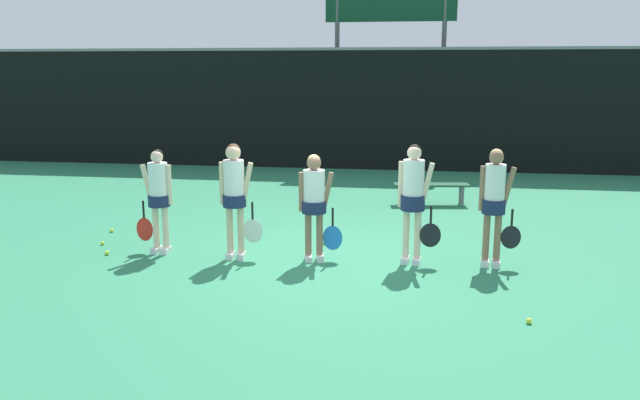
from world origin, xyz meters
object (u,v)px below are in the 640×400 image
Objects in this scene: player_1 at (235,191)px; tennis_ball_5 at (112,231)px; bench_courtside at (431,187)px; player_2 at (315,199)px; tennis_ball_3 at (529,321)px; player_0 at (158,193)px; player_3 at (414,194)px; tennis_ball_2 at (103,243)px; tennis_ball_4 at (325,243)px; scoreboard at (391,15)px; tennis_ball_0 at (308,224)px; player_4 at (495,198)px; tennis_ball_1 at (107,253)px.

tennis_ball_5 is at bearing 151.72° from player_1.
bench_courtside reaches higher than tennis_ball_5.
tennis_ball_3 is at bearing -47.60° from player_2.
player_0 is 24.82× the size of tennis_ball_5.
bench_courtside is at bearing 29.42° from tennis_ball_5.
player_1 is 26.18× the size of tennis_ball_3.
player_3 is 5.21m from tennis_ball_2.
tennis_ball_4 is at bearing 133.85° from tennis_ball_3.
scoreboard is at bearing 62.74° from tennis_ball_5.
tennis_ball_2 is at bearing 169.66° from player_0.
tennis_ball_0 is (-1.14, -7.81, -4.39)m from scoreboard.
player_3 is at bearing -1.63° from player_1.
tennis_ball_0 and tennis_ball_4 have the same top height.
player_3 reaches higher than player_2.
player_2 reaches higher than tennis_ball_2.
player_4 is at bearing -9.00° from player_2.
player_2 is 3.61m from tennis_ball_3.
scoreboard is 11.75m from tennis_ball_1.
tennis_ball_0 is at bearing -98.32° from scoreboard.
player_2 reaches higher than tennis_ball_1.
scoreboard reaches higher than player_4.
player_2 is at bearing -92.13° from tennis_ball_4.
tennis_ball_1 reaches higher than tennis_ball_3.
player_2 reaches higher than tennis_ball_0.
scoreboard is 10.56m from player_4.
player_4 is at bearing -1.61° from tennis_ball_2.
tennis_ball_3 is at bearing -19.99° from tennis_ball_2.
player_2 is at bearing 3.84° from tennis_ball_1.
tennis_ball_1 is 6.38m from tennis_ball_3.
player_3 is (-0.39, -4.25, 0.68)m from bench_courtside.
player_4 reaches higher than bench_courtside.
tennis_ball_1 is 1.04× the size of tennis_ball_4.
tennis_ball_3 is at bearing -30.76° from player_1.
tennis_ball_1 is (-3.29, -0.22, -0.93)m from player_2.
player_4 is 25.73× the size of tennis_ball_3.
player_1 is 1.09× the size of player_2.
player_1 reaches higher than tennis_ball_1.
player_1 is 1.02× the size of player_4.
player_4 is at bearing -15.75° from tennis_ball_4.
bench_courtside is at bearing 41.44° from tennis_ball_1.
player_3 reaches higher than tennis_ball_3.
player_3 is at bearing -102.73° from bench_courtside.
scoreboard is at bearing 85.88° from tennis_ball_4.
scoreboard reaches higher than player_0.
tennis_ball_0 is 1.01× the size of tennis_ball_5.
player_3 is at bearing -28.54° from tennis_ball_4.
player_1 reaches higher than tennis_ball_0.
scoreboard reaches higher than player_2.
tennis_ball_2 is 3.71m from tennis_ball_4.
player_1 is at bearing -8.59° from tennis_ball_2.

